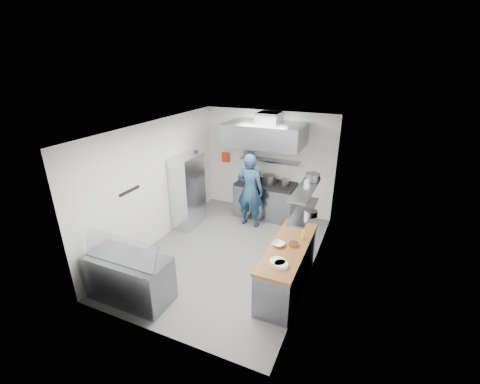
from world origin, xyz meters
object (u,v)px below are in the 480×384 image
at_px(wire_rack, 188,191).
at_px(gas_range, 265,200).
at_px(display_case, 130,278).
at_px(chef, 250,190).

bearing_deg(wire_rack, gas_range, 38.08).
bearing_deg(display_case, gas_range, 75.10).
bearing_deg(wire_rack, display_case, -79.19).
distance_m(gas_range, display_case, 4.24).
bearing_deg(display_case, wire_rack, 100.81).
xyz_separation_m(chef, display_case, (-0.90, -3.44, -0.54)).
height_order(gas_range, chef, chef).
bearing_deg(wire_rack, chef, 23.25).
bearing_deg(chef, gas_range, -104.40).
relative_size(wire_rack, display_case, 1.23).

